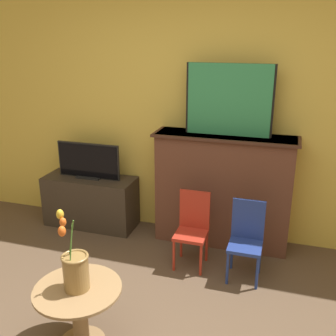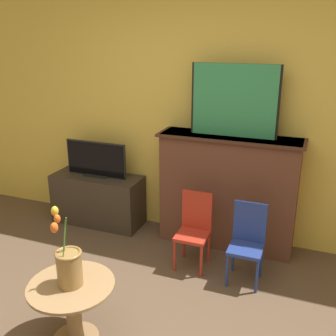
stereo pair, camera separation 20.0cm
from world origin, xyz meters
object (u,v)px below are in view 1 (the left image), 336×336
Objects in this scene: tv_monitor at (88,161)px; vase_tulips at (75,268)px; painting at (229,100)px; chair_blue at (246,236)px; chair_red at (193,225)px.

vase_tulips is at bearing -64.72° from tv_monitor.
chair_blue is (0.29, -0.54, -1.07)m from painting.
painting is 1.54× the size of vase_tulips.
painting is 1.17× the size of chair_red.
tv_monitor is (-1.46, -0.05, -0.72)m from painting.
tv_monitor is 1.38m from chair_red.
chair_red is 1.00× the size of chair_blue.
tv_monitor is 1.02× the size of chair_red.
painting reaches higher than chair_blue.
vase_tulips reaches higher than chair_red.
painting is 1.14× the size of tv_monitor.
chair_blue is (0.49, -0.06, 0.00)m from chair_red.
vase_tulips is (0.78, -1.66, -0.13)m from tv_monitor.
vase_tulips is at bearing -111.31° from chair_red.
tv_monitor is 1.02× the size of chair_blue.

